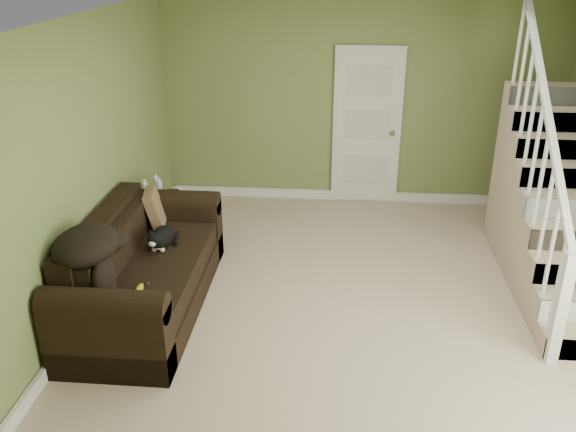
% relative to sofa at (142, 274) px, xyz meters
% --- Properties ---
extents(floor, '(5.00, 5.50, 0.01)m').
position_rel_sofa_xyz_m(floor, '(2.02, 0.09, -0.34)').
color(floor, tan).
rests_on(floor, ground).
extents(ceiling, '(5.00, 5.50, 0.01)m').
position_rel_sofa_xyz_m(ceiling, '(2.02, 0.09, 2.26)').
color(ceiling, white).
rests_on(ceiling, wall_back).
extents(wall_back, '(5.00, 0.04, 2.60)m').
position_rel_sofa_xyz_m(wall_back, '(2.02, 2.84, 0.96)').
color(wall_back, olive).
rests_on(wall_back, floor).
extents(wall_front, '(5.00, 0.04, 2.60)m').
position_rel_sofa_xyz_m(wall_front, '(2.02, -2.66, 0.96)').
color(wall_front, olive).
rests_on(wall_front, floor).
extents(wall_left, '(0.04, 5.50, 2.60)m').
position_rel_sofa_xyz_m(wall_left, '(-0.48, 0.09, 0.96)').
color(wall_left, olive).
rests_on(wall_left, floor).
extents(baseboard_back, '(5.00, 0.04, 0.12)m').
position_rel_sofa_xyz_m(baseboard_back, '(2.02, 2.81, -0.28)').
color(baseboard_back, white).
rests_on(baseboard_back, floor).
extents(baseboard_left, '(0.04, 5.50, 0.12)m').
position_rel_sofa_xyz_m(baseboard_left, '(-0.45, 0.09, -0.28)').
color(baseboard_left, white).
rests_on(baseboard_left, floor).
extents(door, '(0.86, 0.12, 2.02)m').
position_rel_sofa_xyz_m(door, '(2.12, 2.79, 0.66)').
color(door, white).
rests_on(door, floor).
extents(staircase, '(1.00, 2.51, 2.82)m').
position_rel_sofa_xyz_m(staircase, '(4.01, 1.05, 0.30)').
color(staircase, tan).
rests_on(staircase, floor).
extents(sofa, '(0.98, 2.28, 0.90)m').
position_rel_sofa_xyz_m(sofa, '(0.00, 0.00, 0.00)').
color(sofa, black).
rests_on(sofa, floor).
extents(side_table, '(0.59, 0.59, 0.83)m').
position_rel_sofa_xyz_m(side_table, '(-0.21, 1.22, -0.04)').
color(side_table, black).
rests_on(side_table, floor).
extents(cat, '(0.25, 0.54, 0.26)m').
position_rel_sofa_xyz_m(cat, '(0.13, 0.27, 0.24)').
color(cat, black).
rests_on(cat, sofa).
extents(banana, '(0.07, 0.21, 0.06)m').
position_rel_sofa_xyz_m(banana, '(0.17, -0.57, 0.17)').
color(banana, gold).
rests_on(banana, sofa).
extents(throw_pillow, '(0.26, 0.42, 0.40)m').
position_rel_sofa_xyz_m(throw_pillow, '(-0.06, 0.74, 0.34)').
color(throw_pillow, '#442A1B').
rests_on(throw_pillow, sofa).
extents(throw_blanket, '(0.63, 0.74, 0.27)m').
position_rel_sofa_xyz_m(throw_blanket, '(-0.22, -0.59, 0.59)').
color(throw_blanket, black).
rests_on(throw_blanket, sofa).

